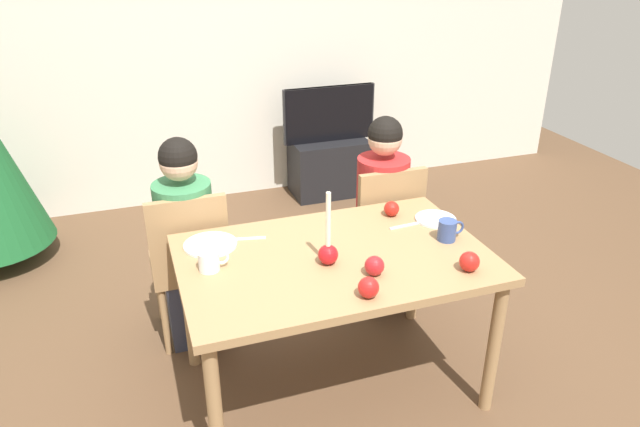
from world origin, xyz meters
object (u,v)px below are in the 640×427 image
at_px(chair_left, 190,259).
at_px(plate_left, 210,245).
at_px(apple_by_right_mug, 374,266).
at_px(tv, 329,114).
at_px(person_left_child, 188,246).
at_px(apple_by_left_plate, 392,209).
at_px(chair_right, 383,227).
at_px(person_right_child, 381,216).
at_px(dining_table, 334,271).
at_px(candle_centerpiece, 328,250).
at_px(mug_left, 210,261).
at_px(plate_right, 436,219).
at_px(mug_right, 448,230).
at_px(apple_far_edge, 368,287).
at_px(tv_stand, 329,167).
at_px(apple_near_candle, 469,262).

height_order(chair_left, plate_left, chair_left).
height_order(chair_left, apple_by_right_mug, chair_left).
bearing_deg(tv, person_left_child, -130.04).
distance_m(person_left_child, apple_by_left_plate, 1.09).
distance_m(chair_right, plate_left, 1.13).
relative_size(person_right_child, apple_by_left_plate, 14.80).
xyz_separation_m(chair_right, person_right_child, (-0.00, 0.03, 0.06)).
xyz_separation_m(dining_table, apple_by_right_mug, (0.10, -0.21, 0.13)).
relative_size(person_left_child, candle_centerpiece, 3.42).
xyz_separation_m(plate_left, mug_left, (-0.04, -0.22, 0.04)).
bearing_deg(chair_left, tv, 50.50).
distance_m(chair_right, plate_right, 0.51).
bearing_deg(plate_left, apple_by_left_plate, 1.16).
height_order(plate_right, mug_right, mug_right).
relative_size(chair_left, candle_centerpiece, 2.63).
xyz_separation_m(person_left_child, apple_by_left_plate, (1.01, -0.35, 0.22)).
distance_m(candle_centerpiece, plate_left, 0.58).
relative_size(dining_table, tv, 1.77).
bearing_deg(chair_left, apple_far_edge, -57.94).
distance_m(chair_right, mug_right, 0.70).
distance_m(tv, apple_by_right_mug, 2.61).
bearing_deg(plate_right, apple_by_left_plate, 147.53).
xyz_separation_m(tv_stand, apple_by_left_plate, (-0.38, -2.01, 0.55)).
bearing_deg(mug_right, chair_left, 150.89).
height_order(candle_centerpiece, apple_by_right_mug, candle_centerpiece).
relative_size(chair_right, apple_by_left_plate, 11.37).
relative_size(plate_left, apple_by_right_mug, 2.91).
bearing_deg(person_right_child, plate_left, -160.75).
bearing_deg(person_left_child, apple_by_left_plate, -18.92).
height_order(mug_right, apple_by_right_mug, mug_right).
bearing_deg(apple_by_left_plate, mug_right, -67.04).
height_order(plate_left, mug_right, mug_right).
relative_size(tv_stand, mug_left, 4.78).
distance_m(chair_right, tv, 1.73).
bearing_deg(chair_right, candle_centerpiece, -131.21).
bearing_deg(tv, mug_left, -121.18).
bearing_deg(chair_left, candle_centerpiece, -50.94).
relative_size(person_left_child, person_right_child, 1.00).
distance_m(mug_right, apple_by_left_plate, 0.35).
xyz_separation_m(person_left_child, person_right_child, (1.12, 0.00, 0.00)).
height_order(plate_left, mug_left, mug_left).
height_order(apple_by_right_mug, apple_far_edge, apple_far_edge).
bearing_deg(apple_far_edge, mug_right, 30.65).
distance_m(tv_stand, mug_right, 2.41).
distance_m(person_right_child, mug_left, 1.25).
height_order(dining_table, tv_stand, dining_table).
height_order(dining_table, tv, tv).
bearing_deg(apple_by_right_mug, plate_right, 36.79).
relative_size(plate_right, apple_near_candle, 2.33).
bearing_deg(person_left_child, chair_left, -90.00).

